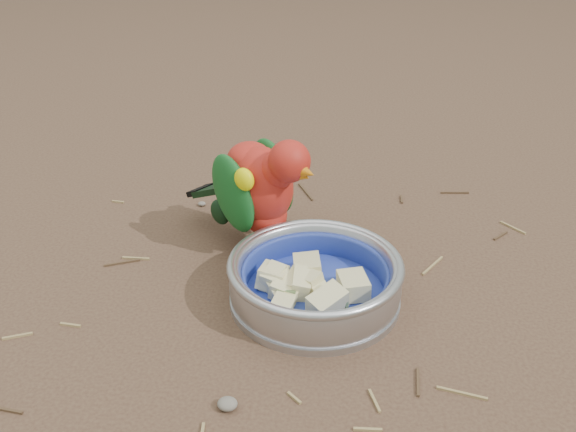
# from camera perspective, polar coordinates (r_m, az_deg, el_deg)

# --- Properties ---
(ground) EXTENTS (60.00, 60.00, 0.00)m
(ground) POSITION_cam_1_polar(r_m,az_deg,el_deg) (0.79, 2.43, -10.18)
(ground) COLOR #503728
(food_bowl) EXTENTS (0.22, 0.22, 0.02)m
(food_bowl) POSITION_cam_1_polar(r_m,az_deg,el_deg) (0.84, 2.38, -7.09)
(food_bowl) COLOR #B2B2BA
(food_bowl) RESTS_ON ground
(bowl_wall) EXTENTS (0.22, 0.22, 0.04)m
(bowl_wall) POSITION_cam_1_polar(r_m,az_deg,el_deg) (0.82, 2.43, -5.39)
(bowl_wall) COLOR #B2B2BA
(bowl_wall) RESTS_ON food_bowl
(fruit_wedges) EXTENTS (0.13, 0.13, 0.03)m
(fruit_wedges) POSITION_cam_1_polar(r_m,az_deg,el_deg) (0.82, 2.42, -5.79)
(fruit_wedges) COLOR beige
(fruit_wedges) RESTS_ON food_bowl
(lory_parrot) EXTENTS (0.24, 0.22, 0.18)m
(lory_parrot) POSITION_cam_1_polar(r_m,az_deg,el_deg) (0.90, -2.43, 1.87)
(lory_parrot) COLOR #AF2017
(lory_parrot) RESTS_ON ground
(ground_debris) EXTENTS (0.90, 0.80, 0.01)m
(ground_debris) POSITION_cam_1_polar(r_m,az_deg,el_deg) (0.87, 4.18, -6.24)
(ground_debris) COLOR #977D4E
(ground_debris) RESTS_ON ground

